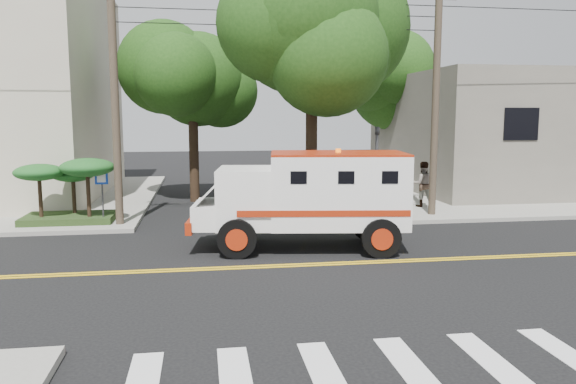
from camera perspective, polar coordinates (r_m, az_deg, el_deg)
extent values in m
plane|color=black|center=(15.29, 1.51, -7.43)|extent=(100.00, 100.00, 0.00)
cube|color=gray|center=(32.58, 21.02, 0.31)|extent=(17.00, 17.00, 0.15)
cube|color=#676158|center=(33.55, 23.09, 5.68)|extent=(14.00, 12.00, 6.00)
cylinder|color=#382D23|center=(20.74, -17.17, 8.78)|extent=(0.28, 0.28, 9.00)
cylinder|color=#382D23|center=(22.57, 14.76, 8.76)|extent=(0.28, 0.28, 9.00)
cylinder|color=black|center=(21.43, 2.40, 6.40)|extent=(0.44, 0.44, 7.00)
sphere|color=#1A3D10|center=(21.63, 2.46, 15.71)|extent=(5.32, 5.32, 5.32)
sphere|color=#1A3D10|center=(21.24, 6.05, 17.38)|extent=(4.56, 4.56, 4.56)
cylinder|color=black|center=(26.55, -9.56, 5.05)|extent=(0.44, 0.44, 5.60)
sphere|color=#1A3D10|center=(26.57, -9.70, 11.09)|extent=(3.92, 3.92, 3.92)
sphere|color=#1A3D10|center=(26.04, -7.85, 12.13)|extent=(3.36, 3.36, 3.36)
cylinder|color=black|center=(32.51, 11.35, 5.80)|extent=(0.44, 0.44, 5.95)
sphere|color=#1A3D10|center=(32.55, 11.49, 11.04)|extent=(4.20, 4.20, 4.20)
sphere|color=#1A3D10|center=(32.34, 13.41, 11.80)|extent=(3.60, 3.60, 3.60)
cylinder|color=#3F3F42|center=(21.24, 8.95, 1.70)|extent=(0.12, 0.12, 3.60)
imported|color=#3F3F42|center=(21.14, 9.03, 5.34)|extent=(0.15, 0.18, 0.90)
cylinder|color=#3F3F42|center=(21.24, -18.31, -0.77)|extent=(0.06, 0.06, 2.00)
cube|color=#0C33A5|center=(21.08, -18.43, 1.35)|extent=(0.45, 0.03, 0.45)
cube|color=#1E3314|center=(22.18, -21.29, -2.47)|extent=(3.20, 2.00, 0.24)
cylinder|color=black|center=(21.98, -23.86, -0.37)|extent=(0.14, 0.14, 1.52)
ellipsoid|color=#18521F|center=(21.89, -23.99, 1.84)|extent=(1.73, 1.73, 0.60)
cylinder|color=black|center=(22.43, -20.93, -0.28)|extent=(0.14, 0.14, 1.36)
ellipsoid|color=#18521F|center=(22.34, -21.02, 1.67)|extent=(1.55, 1.55, 0.54)
cylinder|color=black|center=(21.39, -19.61, -0.15)|extent=(0.14, 0.14, 1.68)
ellipsoid|color=#18521F|center=(21.29, -19.73, 2.37)|extent=(1.91, 1.91, 0.66)
cube|color=white|center=(16.92, 5.08, 0.19)|extent=(4.26, 2.86, 2.15)
cube|color=white|center=(16.88, -4.28, -0.52)|extent=(1.92, 2.44, 1.74)
cube|color=black|center=(16.88, -7.00, 1.02)|extent=(0.29, 1.73, 0.72)
cube|color=white|center=(17.05, -7.87, -2.22)|extent=(1.18, 2.15, 0.72)
cube|color=#A1240C|center=(17.16, -9.55, -3.06)|extent=(0.47, 2.20, 0.36)
cube|color=#A1240C|center=(16.81, 5.12, 3.92)|extent=(4.26, 2.86, 0.06)
cylinder|color=black|center=(15.95, -5.20, -4.75)|extent=(1.16, 0.47, 1.12)
cylinder|color=black|center=(18.18, -4.70, -3.19)|extent=(1.16, 0.47, 1.12)
cylinder|color=black|center=(16.18, 9.44, -4.64)|extent=(1.16, 0.47, 1.12)
cylinder|color=black|center=(18.39, 8.14, -3.12)|extent=(1.16, 0.47, 1.12)
imported|color=gray|center=(25.64, 16.70, 0.89)|extent=(0.79, 0.65, 1.87)
imported|color=gray|center=(24.54, 13.51, 0.78)|extent=(1.04, 0.86, 1.93)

